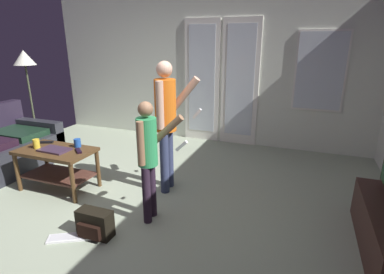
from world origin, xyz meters
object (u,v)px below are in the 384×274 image
laptop_closed (54,150)px  cup_by_laptop (77,143)px  loose_keyboard (72,237)px  backpack (95,224)px  cup_near_edge (36,144)px  floor_lamp (25,64)px  person_adult (166,116)px  dvd_remote_slim (78,151)px  coffee_table (57,160)px  person_child (148,152)px  tv_remote_black (46,142)px

laptop_closed → cup_by_laptop: (0.17, 0.20, 0.04)m
loose_keyboard → backpack: bearing=29.8°
loose_keyboard → cup_near_edge: size_ratio=3.97×
floor_lamp → loose_keyboard: size_ratio=3.62×
person_adult → floor_lamp: 2.93m
dvd_remote_slim → coffee_table: bearing=-133.2°
floor_lamp → laptop_closed: bearing=-36.1°
person_child → laptop_closed: bearing=173.2°
coffee_table → loose_keyboard: size_ratio=2.03×
backpack → tv_remote_black: bearing=149.0°
tv_remote_black → dvd_remote_slim: 0.61m
cup_near_edge → dvd_remote_slim: (0.56, 0.08, -0.05)m
loose_keyboard → tv_remote_black: tv_remote_black is taller
cup_near_edge → tv_remote_black: bearing=103.0°
cup_by_laptop → tv_remote_black: bearing=-177.3°
tv_remote_black → cup_by_laptop: bearing=-22.7°
backpack → person_adult: bearing=78.0°
floor_lamp → cup_near_edge: bearing=-41.4°
person_adult → loose_keyboard: (-0.42, -1.22, -0.92)m
loose_keyboard → laptop_closed: (-0.82, 0.72, 0.52)m
person_child → loose_keyboard: person_child is taller
coffee_table → backpack: bearing=-32.1°
coffee_table → tv_remote_black: tv_remote_black is taller
person_child → loose_keyboard: bearing=-134.0°
person_adult → cup_by_laptop: bearing=-164.6°
coffee_table → loose_keyboard: bearing=-41.6°
coffee_table → tv_remote_black: size_ratio=5.35×
person_adult → laptop_closed: 1.40m
floor_lamp → person_adult: bearing=-12.9°
cup_near_edge → cup_by_laptop: size_ratio=1.09×
floor_lamp → cup_by_laptop: (1.74, -0.94, -0.84)m
backpack → coffee_table: bearing=147.9°
dvd_remote_slim → cup_by_laptop: bearing=172.7°
person_adult → loose_keyboard: bearing=-109.1°
cup_by_laptop → tv_remote_black: cup_by_laptop is taller
person_child → floor_lamp: floor_lamp is taller
person_adult → floor_lamp: (-2.81, 0.65, 0.47)m
coffee_table → floor_lamp: 2.16m
dvd_remote_slim → backpack: bearing=-3.9°
coffee_table → backpack: coffee_table is taller
cup_near_edge → tv_remote_black: size_ratio=0.66×
loose_keyboard → dvd_remote_slim: size_ratio=2.63×
backpack → cup_by_laptop: cup_by_laptop is taller
person_adult → cup_by_laptop: 1.17m
person_adult → cup_near_edge: person_adult is taller
coffee_table → cup_near_edge: 0.32m
cup_near_edge → tv_remote_black: cup_near_edge is taller
person_adult → cup_near_edge: (-1.51, -0.50, -0.36)m
backpack → loose_keyboard: backpack is taller
backpack → loose_keyboard: 0.24m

